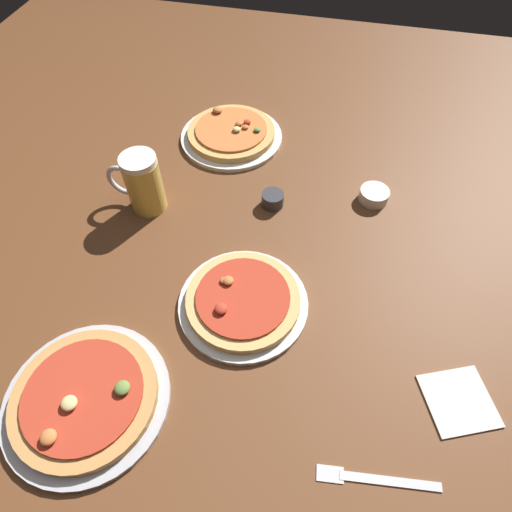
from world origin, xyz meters
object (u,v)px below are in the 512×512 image
object	(u,v)px
pizza_plate_far	(231,134)
ramekin_butter	(275,200)
pizza_plate_near	(86,398)
fork_left	(375,479)
beer_mug_dark	(142,183)
pizza_plate_side	(243,301)
napkin_folded	(459,400)
ramekin_sauce	(374,195)

from	to	relation	value
pizza_plate_far	ramekin_butter	size ratio (longest dim) A/B	5.25
pizza_plate_near	fork_left	xyz separation A→B (m)	(0.51, -0.01, -0.01)
beer_mug_dark	ramekin_butter	bearing A→B (deg)	13.42
pizza_plate_side	ramekin_butter	size ratio (longest dim) A/B	4.93
pizza_plate_far	napkin_folded	distance (m)	0.86
pizza_plate_side	pizza_plate_near	bearing A→B (deg)	-130.97
pizza_plate_side	ramekin_butter	distance (m)	0.30
ramekin_sauce	ramekin_butter	xyz separation A→B (m)	(-0.24, -0.07, 0.00)
pizza_plate_far	pizza_plate_side	size ratio (longest dim) A/B	1.07
pizza_plate_near	pizza_plate_side	world-z (taller)	pizza_plate_near
beer_mug_dark	ramekin_sauce	bearing A→B (deg)	15.04
pizza_plate_far	fork_left	distance (m)	0.91
beer_mug_dark	napkin_folded	xyz separation A→B (m)	(0.72, -0.33, -0.07)
pizza_plate_side	beer_mug_dark	xyz separation A→B (m)	(-0.30, 0.22, 0.06)
ramekin_sauce	ramekin_butter	size ratio (longest dim) A/B	1.32
ramekin_sauce	napkin_folded	xyz separation A→B (m)	(0.18, -0.47, -0.01)
pizza_plate_side	fork_left	distance (m)	0.39
pizza_plate_near	pizza_plate_far	bearing A→B (deg)	85.78
napkin_folded	ramekin_sauce	bearing A→B (deg)	111.25
fork_left	pizza_plate_near	bearing A→B (deg)	178.67
pizza_plate_far	napkin_folded	bearing A→B (deg)	-46.77
pizza_plate_near	ramekin_sauce	xyz separation A→B (m)	(0.46, 0.62, -0.00)
beer_mug_dark	fork_left	xyz separation A→B (m)	(0.58, -0.49, -0.07)
pizza_plate_side	fork_left	bearing A→B (deg)	-43.10
pizza_plate_near	beer_mug_dark	xyz separation A→B (m)	(-0.08, 0.48, 0.06)
pizza_plate_side	fork_left	world-z (taller)	pizza_plate_side
beer_mug_dark	ramekin_butter	xyz separation A→B (m)	(0.30, 0.07, -0.06)
napkin_folded	fork_left	world-z (taller)	napkin_folded
ramekin_sauce	fork_left	bearing A→B (deg)	-85.85
beer_mug_dark	fork_left	distance (m)	0.77
napkin_folded	fork_left	bearing A→B (deg)	-130.36
beer_mug_dark	ramekin_sauce	distance (m)	0.56
ramekin_sauce	beer_mug_dark	bearing A→B (deg)	-164.96
pizza_plate_near	ramekin_butter	size ratio (longest dim) A/B	5.44
napkin_folded	pizza_plate_near	bearing A→B (deg)	-166.89
ramekin_butter	fork_left	distance (m)	0.63
pizza_plate_far	fork_left	world-z (taller)	pizza_plate_far
ramekin_sauce	ramekin_butter	world-z (taller)	ramekin_butter
pizza_plate_far	napkin_folded	xyz separation A→B (m)	(0.59, -0.63, -0.01)
pizza_plate_far	ramekin_sauce	world-z (taller)	pizza_plate_far
pizza_plate_far	ramekin_sauce	xyz separation A→B (m)	(0.40, -0.15, -0.00)
napkin_folded	fork_left	xyz separation A→B (m)	(-0.14, -0.16, -0.00)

